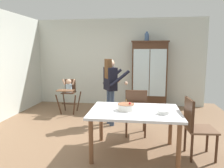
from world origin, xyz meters
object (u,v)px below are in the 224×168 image
ceramic_vase (147,37)px  high_chair_with_toddler (69,90)px  china_cabinet (149,75)px  dining_table (135,115)px  adult_person (111,84)px  dining_chair_far_side (136,109)px  serving_bowl (163,112)px  dining_chair_right_end (195,124)px  birthday_cake (126,107)px

ceramic_vase → high_chair_with_toddler: ceramic_vase is taller
china_cabinet → dining_table: size_ratio=1.35×
high_chair_with_toddler → adult_person: adult_person is taller
adult_person → dining_chair_far_side: adult_person is taller
serving_bowl → high_chair_with_toddler: bearing=135.4°
ceramic_vase → dining_chair_right_end: 3.54m
china_cabinet → high_chair_with_toddler: china_cabinet is taller
birthday_cake → dining_chair_right_end: (1.10, 0.02, -0.24)m
dining_chair_far_side → birthday_cake: bearing=75.9°
dining_table → birthday_cake: (-0.15, -0.01, 0.14)m
ceramic_vase → dining_chair_far_side: 2.83m
adult_person → serving_bowl: 1.85m
birthday_cake → serving_bowl: bearing=-12.9°
ceramic_vase → serving_bowl: (0.23, -3.24, -1.35)m
dining_table → ceramic_vase: bearing=86.1°
high_chair_with_toddler → adult_person: size_ratio=0.62×
adult_person → serving_bowl: bearing=-177.1°
birthday_cake → dining_chair_right_end: size_ratio=0.29×
serving_bowl → dining_chair_far_side: size_ratio=0.19×
china_cabinet → high_chair_with_toddler: 2.42m
dining_table → serving_bowl: 0.48m
birthday_cake → dining_table: bearing=4.1°
serving_bowl → ceramic_vase: bearing=94.1°
dining_table → adult_person: bearing=114.0°
high_chair_with_toddler → birthday_cake: 2.80m
adult_person → dining_chair_right_end: size_ratio=1.59×
dining_chair_far_side → dining_chair_right_end: bearing=138.9°
high_chair_with_toddler → ceramic_vase: bearing=22.5°
birthday_cake → adult_person: bearing=108.5°
china_cabinet → dining_chair_right_end: 3.18m
adult_person → dining_table: (0.61, -1.37, -0.32)m
birthday_cake → dining_chair_far_side: size_ratio=0.29×
birthday_cake → high_chair_with_toddler: bearing=128.8°
dining_chair_right_end → dining_table: bearing=85.4°
serving_bowl → china_cabinet: bearing=92.4°
dining_chair_right_end → serving_bowl: bearing=101.6°
china_cabinet → adult_person: bearing=-118.0°
serving_bowl → dining_chair_right_end: (0.51, 0.15, -0.21)m
ceramic_vase → high_chair_with_toddler: 2.73m
high_chair_with_toddler → dining_table: (1.90, -2.17, -0.00)m
high_chair_with_toddler → dining_table: bearing=-50.1°
adult_person → dining_table: adult_person is taller
adult_person → birthday_cake: size_ratio=5.47×
ceramic_vase → dining_chair_far_side: ceramic_vase is taller
dining_chair_right_end → ceramic_vase: bearing=8.5°
china_cabinet → serving_bowl: bearing=-87.6°
adult_person → dining_table: size_ratio=1.03×
birthday_cake → dining_chair_right_end: dining_chair_right_end is taller
dining_chair_far_side → china_cabinet: bearing=-101.2°
ceramic_vase → dining_table: ceramic_vase is taller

